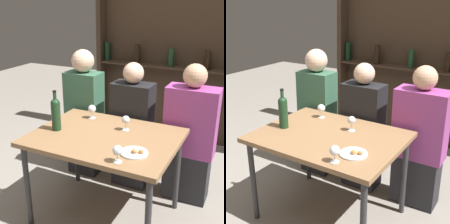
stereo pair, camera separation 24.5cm
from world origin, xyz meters
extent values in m
plane|color=gray|center=(0.00, 0.00, 0.00)|extent=(10.00, 10.00, 0.00)
cube|color=olive|center=(0.00, 0.00, 0.72)|extent=(1.12, 0.84, 0.04)
cylinder|color=#2D2D30|center=(-0.50, -0.36, 0.35)|extent=(0.04, 0.04, 0.71)
cylinder|color=#2D2D30|center=(-0.50, 0.36, 0.35)|extent=(0.04, 0.04, 0.71)
cylinder|color=#2D2D30|center=(0.50, 0.36, 0.35)|extent=(0.04, 0.04, 0.71)
cube|color=#38281C|center=(0.00, 1.83, 1.12)|extent=(1.89, 0.02, 2.23)
cube|color=#38281C|center=(-0.94, 1.73, 1.12)|extent=(0.06, 0.18, 2.23)
cube|color=#38281C|center=(0.00, 1.73, 0.95)|extent=(1.81, 0.18, 0.02)
cylinder|color=black|center=(-0.86, 1.73, 1.08)|extent=(0.07, 0.07, 0.24)
cylinder|color=black|center=(-0.43, 1.72, 1.08)|extent=(0.07, 0.07, 0.24)
cylinder|color=#19381E|center=(0.00, 1.74, 1.07)|extent=(0.07, 0.07, 0.22)
cylinder|color=black|center=(0.43, 1.73, 1.07)|extent=(0.07, 0.07, 0.22)
cylinder|color=#19381E|center=(-0.40, -0.07, 0.85)|extent=(0.07, 0.07, 0.22)
sphere|color=#19381E|center=(-0.40, -0.07, 0.96)|extent=(0.07, 0.07, 0.07)
cylinder|color=#19381E|center=(-0.40, -0.07, 1.01)|extent=(0.03, 0.03, 0.09)
cylinder|color=black|center=(-0.40, -0.07, 1.06)|extent=(0.03, 0.03, 0.01)
cylinder|color=silver|center=(0.10, 0.16, 0.74)|extent=(0.06, 0.06, 0.00)
cylinder|color=silver|center=(0.10, 0.16, 0.78)|extent=(0.01, 0.01, 0.07)
sphere|color=silver|center=(0.10, 0.16, 0.83)|extent=(0.06, 0.06, 0.06)
cylinder|color=silver|center=(-0.27, 0.28, 0.74)|extent=(0.06, 0.06, 0.00)
cylinder|color=silver|center=(-0.27, 0.28, 0.78)|extent=(0.01, 0.01, 0.06)
sphere|color=silver|center=(-0.27, 0.28, 0.83)|extent=(0.07, 0.07, 0.07)
cylinder|color=silver|center=(0.27, -0.33, 0.74)|extent=(0.06, 0.06, 0.00)
cylinder|color=silver|center=(0.27, -0.33, 0.78)|extent=(0.01, 0.01, 0.06)
sphere|color=silver|center=(0.27, -0.33, 0.83)|extent=(0.07, 0.07, 0.07)
cylinder|color=silver|center=(0.32, -0.18, 0.75)|extent=(0.19, 0.19, 0.01)
sphere|color=#C67038|center=(0.32, -0.19, 0.77)|extent=(0.03, 0.03, 0.03)
sphere|color=#E5BC66|center=(0.33, -0.18, 0.77)|extent=(0.04, 0.04, 0.04)
sphere|color=#99B256|center=(0.32, -0.18, 0.76)|extent=(0.03, 0.03, 0.03)
sphere|color=#C67038|center=(0.37, -0.18, 0.76)|extent=(0.03, 0.03, 0.03)
cube|color=#26262B|center=(-0.53, 0.57, 0.23)|extent=(0.31, 0.22, 0.45)
cube|color=#38664C|center=(-0.53, 0.57, 0.76)|extent=(0.35, 0.22, 0.62)
sphere|color=beige|center=(-0.53, 0.57, 1.18)|extent=(0.22, 0.22, 0.22)
cube|color=#26262B|center=(-0.01, 0.57, 0.23)|extent=(0.34, 0.22, 0.45)
cube|color=black|center=(-0.01, 0.57, 0.73)|extent=(0.37, 0.22, 0.57)
sphere|color=beige|center=(-0.01, 0.57, 1.11)|extent=(0.19, 0.19, 0.19)
cube|color=#26262B|center=(0.53, 0.57, 0.23)|extent=(0.39, 0.22, 0.45)
cube|color=#9E3F8C|center=(0.53, 0.57, 0.75)|extent=(0.43, 0.22, 0.60)
sphere|color=tan|center=(0.53, 0.57, 1.15)|extent=(0.20, 0.20, 0.20)
camera|label=1|loc=(1.02, -1.94, 1.73)|focal=50.00mm
camera|label=2|loc=(1.24, -1.82, 1.73)|focal=50.00mm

